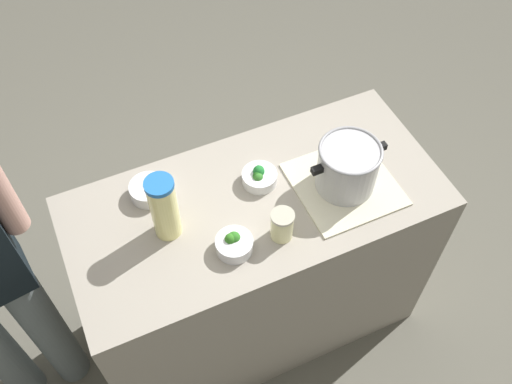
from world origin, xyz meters
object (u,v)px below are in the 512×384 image
Objects in this scene: cooking_pot at (348,166)px; mason_jar at (282,225)px; lemonade_pitcher at (164,208)px; broccoli_bowl_center at (259,177)px; broccoli_bowl_front at (234,244)px; broccoli_bowl_back at (150,189)px.

mason_jar is at bearing 18.29° from cooking_pot.
lemonade_pitcher reaches higher than broccoli_bowl_center.
lemonade_pitcher is 0.39m from broccoli_bowl_center.
cooking_pot is 0.48m from broccoli_bowl_front.
lemonade_pitcher reaches higher than broccoli_bowl_back.
cooking_pot is at bearing -169.98° from broccoli_bowl_front.
lemonade_pitcher is at bearing -27.06° from mason_jar.
broccoli_bowl_back is at bearing -20.68° from cooking_pot.
broccoli_bowl_center is 0.39m from broccoli_bowl_back.
cooking_pot is 0.32m from broccoli_bowl_center.
cooking_pot is 0.32m from mason_jar.
lemonade_pitcher is 2.24× the size of mason_jar.
broccoli_bowl_back reaches higher than broccoli_bowl_center.
mason_jar is at bearing 152.94° from lemonade_pitcher.
broccoli_bowl_center is (-0.03, -0.24, -0.03)m from mason_jar.
mason_jar is at bearing 83.83° from broccoli_bowl_center.
cooking_pot reaches higher than mason_jar.
lemonade_pitcher is at bearing -42.07° from broccoli_bowl_front.
mason_jar reaches higher than broccoli_bowl_front.
mason_jar is (0.30, 0.10, -0.05)m from cooking_pot.
broccoli_bowl_center is (-0.37, -0.06, -0.11)m from lemonade_pitcher.
mason_jar is 0.93× the size of broccoli_bowl_front.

